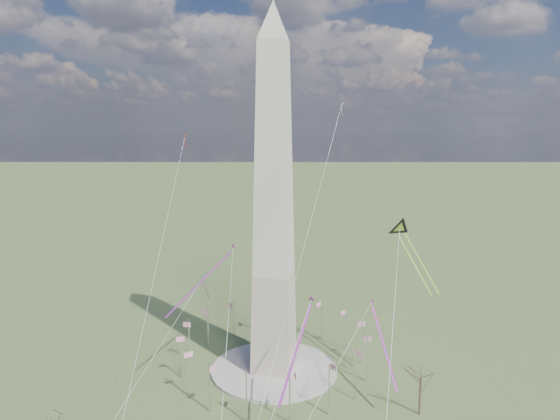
# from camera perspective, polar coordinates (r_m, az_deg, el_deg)

# --- Properties ---
(ground) EXTENTS (2000.00, 2000.00, 0.00)m
(ground) POSITION_cam_1_polar(r_m,az_deg,el_deg) (150.05, -0.68, -17.85)
(ground) COLOR #475C2E
(ground) RESTS_ON ground
(plaza) EXTENTS (36.00, 36.00, 0.80)m
(plaza) POSITION_cam_1_polar(r_m,az_deg,el_deg) (149.87, -0.68, -17.72)
(plaza) COLOR #BAB1AA
(plaza) RESTS_ON ground
(washington_monument) EXTENTS (15.56, 15.56, 100.00)m
(washington_monument) POSITION_cam_1_polar(r_m,az_deg,el_deg) (134.97, -0.72, 0.55)
(washington_monument) COLOR #C2B1A3
(washington_monument) RESTS_ON plaza
(flagpole_ring) EXTENTS (54.40, 54.40, 13.00)m
(flagpole_ring) POSITION_cam_1_polar(r_m,az_deg,el_deg) (146.86, -0.69, -15.33)
(flagpole_ring) COLOR silver
(flagpole_ring) RESTS_ON ground
(tree_near) EXTENTS (8.22, 8.22, 14.38)m
(tree_near) POSITION_cam_1_polar(r_m,az_deg,el_deg) (130.24, 15.82, -17.66)
(tree_near) COLOR #4C3C2E
(tree_near) RESTS_ON ground
(kite_delta_black) EXTENTS (14.14, 19.23, 16.34)m
(kite_delta_black) POSITION_cam_1_polar(r_m,az_deg,el_deg) (138.84, 13.75, -2.45)
(kite_delta_black) COLOR black
(kite_delta_black) RESTS_ON ground
(kite_diamond_purple) EXTENTS (1.95, 3.04, 9.33)m
(kite_diamond_purple) POSITION_cam_1_polar(r_m,az_deg,el_deg) (157.33, -8.57, -7.68)
(kite_diamond_purple) COLOR navy
(kite_diamond_purple) RESTS_ON ground
(kite_streamer_left) EXTENTS (3.93, 24.05, 16.52)m
(kite_streamer_left) POSITION_cam_1_polar(r_m,az_deg,el_deg) (119.29, 2.48, -13.82)
(kite_streamer_left) COLOR #F92736
(kite_streamer_left) RESTS_ON ground
(kite_streamer_mid) EXTENTS (12.88, 19.86, 15.44)m
(kite_streamer_mid) POSITION_cam_1_polar(r_m,az_deg,el_deg) (134.07, -7.87, -6.86)
(kite_streamer_mid) COLOR #F92736
(kite_streamer_mid) RESTS_ON ground
(kite_streamer_right) EXTENTS (8.99, 21.38, 15.33)m
(kite_streamer_right) POSITION_cam_1_polar(r_m,az_deg,el_deg) (136.58, 11.33, -13.39)
(kite_streamer_right) COLOR #F92736
(kite_streamer_right) RESTS_ON ground
(kite_small_red) EXTENTS (1.76, 1.82, 5.17)m
(kite_small_red) POSITION_cam_1_polar(r_m,az_deg,el_deg) (181.27, -10.78, 8.22)
(kite_small_red) COLOR red
(kite_small_red) RESTS_ON ground
(kite_small_white) EXTENTS (1.27, 1.79, 4.48)m
(kite_small_white) POSITION_cam_1_polar(r_m,az_deg,el_deg) (181.30, 7.06, 11.75)
(kite_small_white) COLOR white
(kite_small_white) RESTS_ON ground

